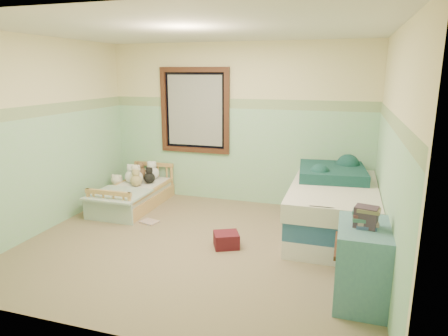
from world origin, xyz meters
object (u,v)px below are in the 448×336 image
(plush_floor_cream, at_px, (118,191))
(red_pillow, at_px, (226,240))
(plush_floor_tan, at_px, (116,209))
(twin_bed_frame, at_px, (332,223))
(dresser, at_px, (362,264))
(floor_book, at_px, (149,222))
(toddler_bed_frame, at_px, (135,200))

(plush_floor_cream, bearing_deg, red_pillow, -28.48)
(plush_floor_cream, bearing_deg, plush_floor_tan, -59.81)
(twin_bed_frame, bearing_deg, red_pillow, -143.35)
(plush_floor_cream, distance_m, red_pillow, 2.56)
(dresser, bearing_deg, plush_floor_cream, 152.74)
(plush_floor_tan, xyz_separation_m, floor_book, (0.57, -0.06, -0.11))
(toddler_bed_frame, distance_m, red_pillow, 2.08)
(toddler_bed_frame, bearing_deg, twin_bed_frame, -2.44)
(twin_bed_frame, bearing_deg, dresser, -78.90)
(dresser, distance_m, red_pillow, 1.69)
(dresser, xyz_separation_m, red_pillow, (-1.50, 0.71, -0.27))
(red_pillow, xyz_separation_m, floor_book, (-1.26, 0.44, -0.08))
(twin_bed_frame, relative_size, dresser, 2.80)
(floor_book, bearing_deg, twin_bed_frame, 25.26)
(dresser, relative_size, floor_book, 3.04)
(plush_floor_cream, xyz_separation_m, plush_floor_tan, (0.42, -0.73, -0.02))
(plush_floor_tan, height_order, twin_bed_frame, plush_floor_tan)
(toddler_bed_frame, relative_size, red_pillow, 4.99)
(twin_bed_frame, bearing_deg, plush_floor_tan, -172.59)
(plush_floor_cream, distance_m, plush_floor_tan, 0.84)
(toddler_bed_frame, bearing_deg, floor_book, -45.83)
(toddler_bed_frame, xyz_separation_m, twin_bed_frame, (3.01, -0.13, 0.02))
(toddler_bed_frame, height_order, dresser, dresser)
(toddler_bed_frame, bearing_deg, plush_floor_tan, -90.65)
(toddler_bed_frame, xyz_separation_m, plush_floor_cream, (-0.43, 0.21, 0.05))
(twin_bed_frame, bearing_deg, plush_floor_cream, 174.45)
(twin_bed_frame, distance_m, floor_book, 2.49)
(floor_book, bearing_deg, toddler_bed_frame, 149.08)
(plush_floor_tan, bearing_deg, dresser, -19.92)
(plush_floor_cream, relative_size, plush_floor_tan, 1.20)
(toddler_bed_frame, relative_size, twin_bed_frame, 0.71)
(twin_bed_frame, xyz_separation_m, dresser, (0.31, -1.60, 0.25))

